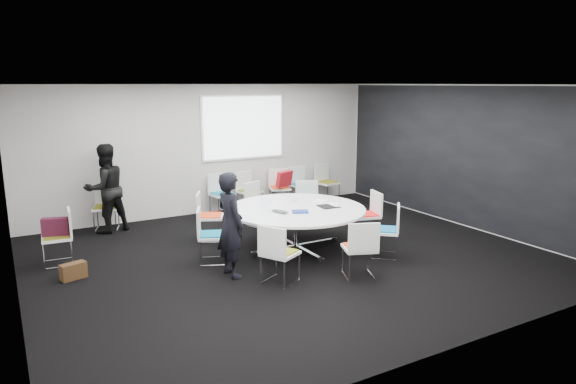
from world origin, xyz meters
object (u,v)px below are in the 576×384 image
chair_ring_b (308,212)px  chair_back_b (249,199)px  chair_spare_left (59,248)px  maroon_bag (56,227)px  chair_ring_d (210,226)px  chair_ring_f (279,265)px  chair_ring_e (212,246)px  chair_ring_a (366,224)px  chair_person_back (106,216)px  chair_back_c (280,195)px  chair_back_e (327,190)px  conference_table (296,218)px  brown_bag (73,271)px  chair_ring_g (359,259)px  chair_back_d (301,192)px  person_main (231,225)px  cup (295,200)px  chair_ring_h (385,240)px  chair_ring_c (260,213)px  person_back (106,188)px  chair_back_a (222,202)px  laptop (281,211)px

chair_ring_b → chair_back_b: (-0.54, 1.65, 0.00)m
chair_spare_left → maroon_bag: size_ratio=2.20×
chair_ring_d → chair_back_b: same height
chair_ring_f → chair_ring_e: bearing=173.7°
chair_ring_a → chair_person_back: size_ratio=1.00×
chair_back_c → chair_ring_f: bearing=79.0°
chair_ring_d → chair_back_e: bearing=140.0°
conference_table → chair_person_back: 3.90m
chair_ring_b → brown_bag: chair_ring_b is taller
chair_ring_g → chair_back_d: bearing=90.5°
person_main → cup: size_ratio=17.47×
chair_ring_b → chair_back_d: (0.84, 1.66, 0.00)m
chair_ring_e → chair_spare_left: 2.41m
chair_ring_b → chair_spare_left: size_ratio=1.00×
chair_ring_h → chair_ring_e: bearing=107.3°
chair_ring_c → person_main: (-1.59, -2.23, 0.51)m
chair_ring_a → brown_bag: 5.00m
chair_ring_e → chair_ring_g: bearing=67.7°
conference_table → person_back: (-2.63, 2.70, 0.30)m
person_main → person_back: person_back is taller
chair_ring_f → chair_back_a: 4.18m
chair_back_b → chair_back_d: size_ratio=1.00×
chair_back_c → chair_back_e: 1.31m
chair_ring_g → cup: (0.04, 1.97, 0.50)m
chair_ring_h → chair_back_e: same height
brown_bag → person_main: bearing=-26.2°
conference_table → chair_back_e: 3.82m
chair_back_a → person_back: size_ratio=0.52×
chair_ring_e → brown_bag: chair_ring_e is taller
chair_ring_a → chair_back_d: same height
chair_ring_c → cup: 1.36m
laptop → maroon_bag: (-3.32, 1.32, -0.12)m
chair_back_d → person_back: (-4.47, -0.17, 0.58)m
chair_back_c → chair_back_e: size_ratio=1.00×
cup → brown_bag: cup is taller
chair_back_d → chair_back_e: size_ratio=1.00×
chair_ring_c → chair_ring_e: (-1.63, -1.54, 0.00)m
chair_ring_g → person_main: 1.97m
chair_ring_g → cup: chair_ring_g is taller
chair_back_b → brown_bag: size_ratio=2.44×
chair_back_d → chair_person_back: size_ratio=1.00×
chair_ring_b → chair_ring_g: size_ratio=1.00×
conference_table → chair_back_a: size_ratio=2.70×
chair_back_c → chair_back_d: 0.61m
chair_ring_b → chair_ring_c: 0.98m
chair_ring_c → cup: (0.07, -1.26, 0.50)m
chair_ring_b → chair_ring_g: (-0.86, -2.82, 0.00)m
conference_table → person_main: person_main is taller
chair_ring_f → laptop: chair_ring_f is taller
chair_back_a → cup: 2.59m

